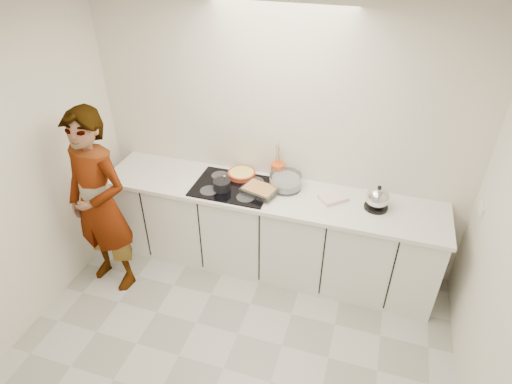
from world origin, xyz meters
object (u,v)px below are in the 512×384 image
(mixing_bowl, at_px, (286,182))
(baking_dish, at_px, (260,190))
(kettle, at_px, (377,199))
(tart_dish, at_px, (242,174))
(cook, at_px, (99,205))
(saucepan, at_px, (222,185))
(utensil_crock, at_px, (278,171))
(hob, at_px, (232,186))

(mixing_bowl, bearing_deg, baking_dish, -138.29)
(mixing_bowl, xyz_separation_m, kettle, (0.84, -0.08, 0.03))
(baking_dish, height_order, mixing_bowl, mixing_bowl)
(tart_dish, height_order, cook, cook)
(saucepan, distance_m, mixing_bowl, 0.60)
(kettle, distance_m, utensil_crock, 0.98)
(utensil_crock, bearing_deg, mixing_bowl, -50.10)
(tart_dish, bearing_deg, cook, -142.42)
(mixing_bowl, bearing_deg, cook, -153.34)
(kettle, height_order, utensil_crock, kettle)
(kettle, bearing_deg, hob, -177.31)
(saucepan, distance_m, kettle, 1.40)
(baking_dish, bearing_deg, hob, 172.52)
(hob, distance_m, saucepan, 0.12)
(utensil_crock, bearing_deg, cook, -147.52)
(saucepan, height_order, cook, cook)
(mixing_bowl, bearing_deg, hob, -163.80)
(mixing_bowl, distance_m, kettle, 0.85)
(kettle, relative_size, utensil_crock, 1.42)
(mixing_bowl, distance_m, utensil_crock, 0.17)
(baking_dish, height_order, utensil_crock, utensil_crock)
(baking_dish, bearing_deg, tart_dish, 137.85)
(kettle, bearing_deg, utensil_crock, 167.51)
(saucepan, height_order, kettle, kettle)
(tart_dish, bearing_deg, utensil_crock, 12.71)
(kettle, bearing_deg, tart_dish, 174.12)
(hob, height_order, baking_dish, baking_dish)
(hob, relative_size, tart_dish, 2.54)
(utensil_crock, bearing_deg, hob, -143.52)
(hob, height_order, mixing_bowl, mixing_bowl)
(cook, bearing_deg, mixing_bowl, 37.14)
(mixing_bowl, bearing_deg, kettle, -5.28)
(hob, bearing_deg, utensil_crock, 36.48)
(saucepan, relative_size, mixing_bowl, 0.49)
(cook, bearing_deg, hob, 41.44)
(saucepan, bearing_deg, mixing_bowl, 21.60)
(saucepan, relative_size, cook, 0.11)
(tart_dish, bearing_deg, saucepan, -109.79)
(saucepan, bearing_deg, kettle, 5.81)
(baking_dish, relative_size, cook, 0.20)
(baking_dish, bearing_deg, utensil_crock, 74.36)
(tart_dish, distance_m, baking_dish, 0.35)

